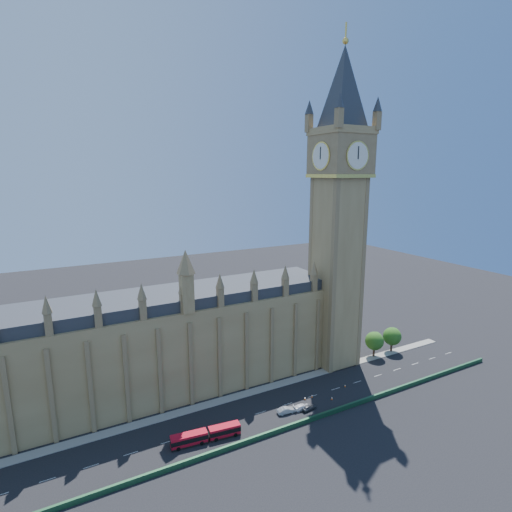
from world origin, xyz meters
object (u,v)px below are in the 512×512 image
car_white (303,407)px  car_silver (286,410)px  red_bus (206,435)px  car_grey (309,407)px

car_white → car_silver: bearing=88.1°
red_bus → car_white: size_ratio=3.25×
red_bus → car_white: (26.16, -0.23, -0.71)m
red_bus → car_white: red_bus is taller
car_grey → car_white: size_ratio=0.84×
car_silver → car_white: 4.53m
car_white → car_grey: bearing=-116.0°
red_bus → car_grey: size_ratio=3.87×
red_bus → car_grey: 27.51m
car_silver → red_bus: bearing=98.4°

